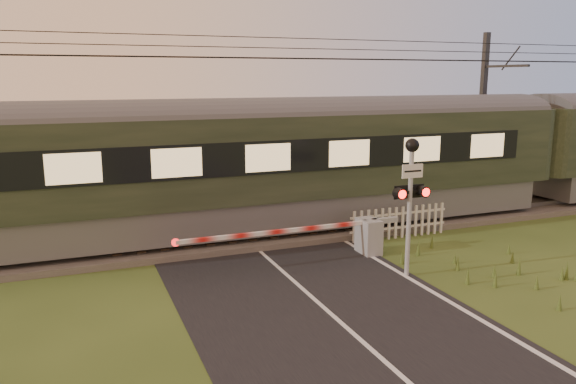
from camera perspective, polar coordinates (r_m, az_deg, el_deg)
name	(u,v)px	position (r m, az deg, el deg)	size (l,w,h in m)	color
ground	(334,318)	(12.08, 4.71, -12.61)	(160.00, 160.00, 0.00)	#34471B
road	(340,321)	(11.89, 5.30, -12.97)	(6.00, 140.00, 0.03)	black
track_bed	(243,235)	(17.76, -4.60, -4.37)	(140.00, 3.40, 0.39)	#47423D
overhead_wires	(240,50)	(17.10, -4.92, 14.19)	(120.00, 0.62, 0.62)	black
train	(528,148)	(23.21, 23.16, 4.10)	(42.93, 2.96, 4.00)	slate
boom_gate	(359,235)	(15.97, 7.21, -4.40)	(6.48, 0.77, 1.03)	gray
crossing_signal	(411,183)	(14.07, 12.35, 0.93)	(0.89, 0.36, 3.50)	gray
picket_fence	(399,222)	(17.83, 11.22, -3.04)	(3.41, 0.08, 1.00)	silver
catenary_mast	(483,113)	(24.51, 19.20, 7.57)	(0.21, 2.46, 6.69)	#2D2D30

